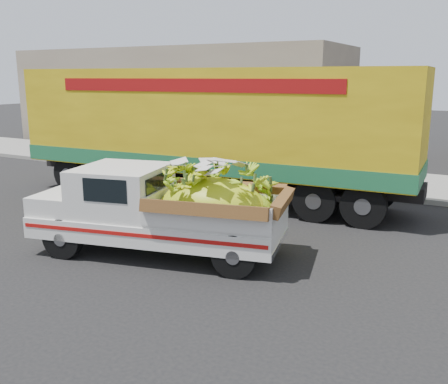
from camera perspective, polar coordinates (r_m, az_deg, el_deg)
The scene contains 6 objects.
ground at distance 11.92m, azimuth -11.72°, elevation -4.67°, with size 100.00×100.00×0.00m, color black.
curb at distance 17.12m, azimuth 2.26°, elevation 1.26°, with size 60.00×0.25×0.15m, color gray.
sidewalk at distance 18.99m, azimuth 5.10°, elevation 2.38°, with size 60.00×4.00×0.14m, color gray.
building_left at distance 27.74m, azimuth -5.25°, elevation 10.80°, with size 18.00×6.00×5.00m, color gray.
pickup_truck at distance 10.08m, azimuth -5.52°, elevation -2.05°, with size 5.36×2.90×1.78m.
semi_trailer at distance 14.62m, azimuth -1.60°, elevation 7.36°, with size 12.03×3.09×3.80m.
Camera 1 is at (7.46, -8.58, 3.58)m, focal length 40.00 mm.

